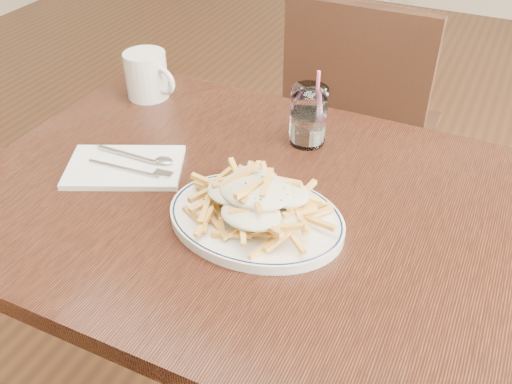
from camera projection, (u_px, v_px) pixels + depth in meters
The scene contains 8 objects.
table at pixel (273, 234), 1.12m from camera, with size 1.20×0.80×0.75m.
chair_far at pixel (359, 121), 1.78m from camera, with size 0.42×0.42×0.91m.
fries_plate at pixel (256, 218), 1.01m from camera, with size 0.37×0.34×0.02m.
loaded_fries at pixel (256, 196), 0.98m from camera, with size 0.27×0.23×0.07m.
napkin at pixel (125, 167), 1.15m from camera, with size 0.23×0.15×0.01m, color white.
cutlery at pixel (126, 162), 1.15m from camera, with size 0.20×0.08×0.01m.
water_glass at pixel (308, 119), 1.21m from camera, with size 0.08×0.08×0.17m.
coffee_mug at pixel (147, 75), 1.38m from camera, with size 0.14×0.10×0.11m.
Camera 1 is at (0.33, -0.78, 1.40)m, focal length 40.00 mm.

